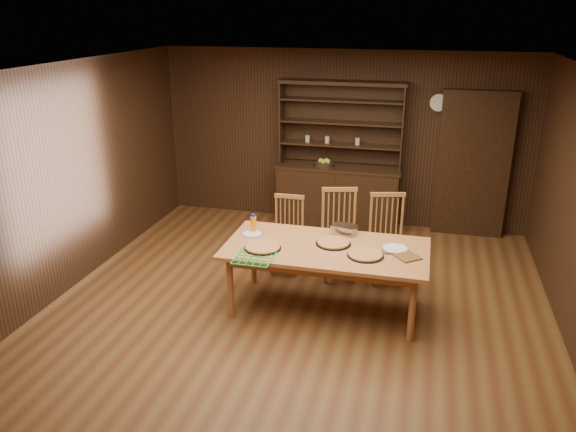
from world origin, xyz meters
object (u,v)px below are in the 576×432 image
(chair_center, at_px, (339,230))
(chair_right, at_px, (387,235))
(dining_table, at_px, (326,253))
(juice_bottle, at_px, (253,224))
(chair_left, at_px, (288,231))
(china_hutch, at_px, (338,188))

(chair_center, bearing_deg, chair_right, -10.80)
(dining_table, relative_size, chair_center, 1.95)
(chair_center, bearing_deg, juice_bottle, -157.26)
(dining_table, height_order, chair_left, chair_left)
(china_hutch, relative_size, chair_center, 1.96)
(chair_left, distance_m, juice_bottle, 0.78)
(chair_left, bearing_deg, china_hutch, 77.30)
(dining_table, height_order, chair_right, chair_right)
(chair_left, xyz_separation_m, juice_bottle, (-0.23, -0.67, 0.34))
(chair_center, height_order, chair_right, chair_center)
(chair_left, relative_size, juice_bottle, 4.50)
(dining_table, xyz_separation_m, chair_right, (0.58, 0.93, -0.11))
(chair_left, bearing_deg, juice_bottle, -109.71)
(dining_table, bearing_deg, chair_left, 126.20)
(chair_center, height_order, juice_bottle, chair_center)
(china_hutch, xyz_separation_m, chair_center, (0.29, -1.68, -0.00))
(chair_left, distance_m, chair_center, 0.65)
(china_hutch, bearing_deg, chair_right, -62.18)
(china_hutch, height_order, chair_left, china_hutch)
(china_hutch, height_order, juice_bottle, china_hutch)
(chair_center, relative_size, juice_bottle, 5.14)
(chair_center, distance_m, juice_bottle, 1.14)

